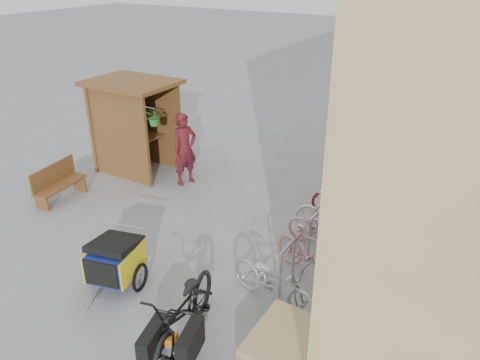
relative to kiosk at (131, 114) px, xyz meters
The scene contains 17 objects.
ground 4.39m from the kiosk, 37.02° to the right, with size 80.00×80.00×0.00m, color gray.
kiosk is the anchor object (origin of this frame).
bike_rack 5.67m from the kiosk, ahead, with size 0.05×5.35×0.86m.
pallet_stack 7.50m from the kiosk, 31.66° to the right, with size 1.00×1.20×0.40m.
bench 2.50m from the kiosk, 100.09° to the right, with size 0.59×1.40×0.86m.
shopping_carts 7.57m from the kiosk, 33.32° to the left, with size 0.56×1.88×1.00m.
child_trailer 5.01m from the kiosk, 51.92° to the right, with size 1.03×1.63×0.94m.
cargo_bike 6.61m from the kiosk, 41.90° to the right, with size 1.23×2.23×1.11m.
person_kiosk 1.75m from the kiosk, ahead, with size 0.66×0.43×1.82m, color maroon.
bike_0 6.40m from the kiosk, 27.85° to the right, with size 0.60×1.73×0.91m, color #9D9DA1.
bike_1 6.18m from the kiosk, 18.32° to the right, with size 0.43×1.54×0.93m, color #C57F87.
bike_2 5.86m from the kiosk, ahead, with size 0.54×1.55×0.81m, color #C57F87.
bike_3 5.85m from the kiosk, ahead, with size 0.48×1.70×1.02m, color silver.
bike_4 5.88m from the kiosk, ahead, with size 0.61×1.75×0.92m, color maroon.
bike_5 5.87m from the kiosk, ahead, with size 0.45×1.58×0.95m, color silver.
bike_6 5.83m from the kiosk, 14.89° to the left, with size 0.54×1.55×0.81m, color teal.
bike_7 6.03m from the kiosk, 19.54° to the left, with size 0.50×1.78×1.07m, color #9D9DA1.
Camera 1 is at (4.91, -5.96, 5.13)m, focal length 35.00 mm.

